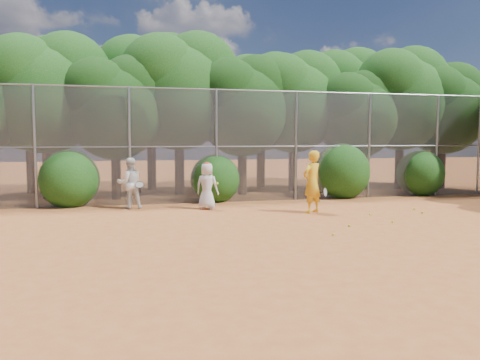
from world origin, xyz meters
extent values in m
plane|color=#A95626|center=(0.00, 0.00, 0.00)|extent=(80.00, 80.00, 0.00)
cylinder|color=gray|center=(-7.00, 6.00, 2.00)|extent=(0.09, 0.09, 4.00)
cylinder|color=gray|center=(-4.00, 6.00, 2.00)|extent=(0.09, 0.09, 4.00)
cylinder|color=gray|center=(-1.00, 6.00, 2.00)|extent=(0.09, 0.09, 4.00)
cylinder|color=gray|center=(2.00, 6.00, 2.00)|extent=(0.09, 0.09, 4.00)
cylinder|color=gray|center=(5.00, 6.00, 2.00)|extent=(0.09, 0.09, 4.00)
cylinder|color=gray|center=(8.00, 6.00, 2.00)|extent=(0.09, 0.09, 4.00)
cylinder|color=gray|center=(0.00, 6.00, 4.00)|extent=(20.00, 0.05, 0.05)
cylinder|color=gray|center=(0.00, 6.00, 2.00)|extent=(20.00, 0.04, 0.04)
cube|color=slate|center=(0.00, 6.00, 2.00)|extent=(20.00, 0.02, 4.00)
cylinder|color=gray|center=(10.00, 6.00, 2.00)|extent=(0.09, 0.09, 4.00)
cylinder|color=black|center=(-7.00, 8.50, 1.26)|extent=(0.38, 0.38, 2.52)
sphere|color=#144110|center=(-7.00, 8.50, 3.73)|extent=(4.03, 4.03, 4.03)
sphere|color=#144110|center=(-6.19, 8.90, 4.74)|extent=(3.23, 3.23, 3.23)
sphere|color=#144110|center=(-7.71, 8.20, 4.54)|extent=(3.02, 3.02, 3.02)
cylinder|color=black|center=(-4.50, 7.80, 1.08)|extent=(0.36, 0.36, 2.17)
sphere|color=black|center=(-4.50, 7.80, 3.21)|extent=(3.47, 3.47, 3.47)
sphere|color=black|center=(-3.81, 8.15, 4.08)|extent=(2.78, 2.78, 2.78)
sphere|color=black|center=(-5.11, 7.54, 3.91)|extent=(2.60, 2.60, 2.60)
cylinder|color=black|center=(-2.00, 8.80, 1.33)|extent=(0.39, 0.39, 2.66)
sphere|color=#144110|center=(-2.00, 8.80, 3.94)|extent=(4.26, 4.26, 4.26)
sphere|color=#144110|center=(-1.15, 9.23, 5.00)|extent=(3.40, 3.40, 3.40)
sphere|color=#144110|center=(-2.74, 8.48, 4.79)|extent=(3.19, 3.19, 3.19)
cylinder|color=black|center=(0.50, 8.20, 1.14)|extent=(0.37, 0.37, 2.27)
sphere|color=black|center=(0.50, 8.20, 3.37)|extent=(3.64, 3.64, 3.64)
sphere|color=black|center=(1.23, 8.56, 4.28)|extent=(2.91, 2.91, 2.91)
sphere|color=black|center=(-0.14, 7.93, 4.10)|extent=(2.73, 2.73, 2.73)
cylinder|color=black|center=(3.00, 9.00, 1.22)|extent=(0.38, 0.38, 2.45)
sphere|color=#144110|center=(3.00, 9.00, 3.63)|extent=(3.92, 3.92, 3.92)
sphere|color=#144110|center=(3.78, 9.39, 4.61)|extent=(3.14, 3.14, 3.14)
sphere|color=#144110|center=(2.31, 8.71, 4.41)|extent=(2.94, 2.94, 2.94)
cylinder|color=black|center=(5.50, 8.00, 1.05)|extent=(0.36, 0.36, 2.10)
sphere|color=black|center=(5.50, 8.00, 3.11)|extent=(3.36, 3.36, 3.36)
sphere|color=black|center=(6.17, 8.34, 3.95)|extent=(2.69, 2.69, 2.69)
sphere|color=black|center=(4.91, 7.75, 3.78)|extent=(2.52, 2.52, 2.52)
cylinder|color=black|center=(8.00, 8.60, 1.29)|extent=(0.39, 0.39, 2.59)
sphere|color=#144110|center=(8.00, 8.60, 3.83)|extent=(4.14, 4.14, 4.14)
sphere|color=#144110|center=(8.83, 9.01, 4.87)|extent=(3.32, 3.32, 3.32)
sphere|color=#144110|center=(7.27, 8.29, 4.66)|extent=(3.11, 3.11, 3.11)
cylinder|color=black|center=(10.00, 8.30, 1.15)|extent=(0.37, 0.37, 2.31)
sphere|color=black|center=(10.00, 8.30, 3.42)|extent=(3.70, 3.70, 3.70)
sphere|color=black|center=(10.74, 8.67, 4.34)|extent=(2.96, 2.96, 2.96)
sphere|color=black|center=(9.35, 8.02, 4.16)|extent=(2.77, 2.77, 2.77)
cylinder|color=black|center=(-8.00, 10.80, 1.31)|extent=(0.39, 0.39, 2.62)
sphere|color=#144110|center=(-8.00, 10.80, 3.88)|extent=(4.20, 4.20, 4.20)
sphere|color=#144110|center=(-7.16, 11.22, 4.94)|extent=(3.36, 3.36, 3.36)
sphere|color=#144110|center=(-8.73, 10.49, 4.72)|extent=(3.15, 3.15, 3.15)
cylinder|color=black|center=(-3.00, 11.00, 1.40)|extent=(0.40, 0.40, 2.80)
sphere|color=#144110|center=(-3.00, 11.00, 4.14)|extent=(4.48, 4.48, 4.48)
sphere|color=#144110|center=(-2.10, 11.45, 5.26)|extent=(3.58, 3.58, 3.58)
sphere|color=#144110|center=(-3.78, 10.66, 5.04)|extent=(3.36, 3.36, 3.36)
cylinder|color=black|center=(2.00, 10.60, 1.26)|extent=(0.38, 0.38, 2.52)
sphere|color=#144110|center=(2.00, 10.60, 3.73)|extent=(4.03, 4.03, 4.03)
sphere|color=#144110|center=(2.81, 11.00, 4.74)|extent=(3.23, 3.23, 3.23)
sphere|color=#144110|center=(1.29, 10.30, 4.54)|extent=(3.02, 3.02, 3.02)
cylinder|color=black|center=(6.50, 11.20, 1.36)|extent=(0.40, 0.40, 2.73)
sphere|color=#144110|center=(6.50, 11.20, 4.04)|extent=(4.37, 4.37, 4.37)
sphere|color=#144110|center=(7.37, 11.64, 5.13)|extent=(3.49, 3.49, 3.49)
sphere|color=#144110|center=(5.74, 10.87, 4.91)|extent=(3.28, 3.28, 3.28)
sphere|color=#144110|center=(-6.00, 6.30, 1.00)|extent=(2.00, 2.00, 2.00)
sphere|color=#144110|center=(-1.00, 6.30, 0.90)|extent=(1.80, 1.80, 1.80)
sphere|color=#144110|center=(4.00, 6.30, 1.10)|extent=(2.20, 2.20, 2.20)
sphere|color=#144110|center=(7.50, 6.30, 0.95)|extent=(1.90, 1.90, 1.90)
imported|color=gold|center=(1.38, 2.93, 0.96)|extent=(0.83, 0.73, 1.91)
torus|color=black|center=(1.73, 2.73, 0.65)|extent=(0.26, 0.25, 0.30)
cylinder|color=black|center=(1.58, 2.89, 0.62)|extent=(0.22, 0.23, 0.07)
imported|color=silver|center=(-1.62, 4.43, 0.75)|extent=(0.88, 0.78, 1.51)
ellipsoid|color=red|center=(-1.62, 4.43, 1.47)|extent=(0.22, 0.22, 0.13)
sphere|color=#C5D827|center=(-1.32, 4.23, 0.85)|extent=(0.07, 0.07, 0.07)
imported|color=silver|center=(-4.03, 5.21, 0.83)|extent=(0.91, 0.77, 1.66)
torus|color=black|center=(-3.73, 4.91, 0.80)|extent=(0.34, 0.29, 0.22)
cylinder|color=black|center=(-3.71, 5.05, 0.63)|extent=(0.06, 0.21, 0.23)
sphere|color=#C5D827|center=(2.89, 2.09, 0.03)|extent=(0.07, 0.07, 0.07)
sphere|color=#C5D827|center=(4.59, 1.99, 0.03)|extent=(0.07, 0.07, 0.07)
sphere|color=#C5D827|center=(1.42, 0.55, 0.03)|extent=(0.07, 0.07, 0.07)
sphere|color=#C5D827|center=(2.83, 0.79, 0.03)|extent=(0.07, 0.07, 0.07)
sphere|color=#C5D827|center=(0.55, -0.38, 0.03)|extent=(0.07, 0.07, 0.07)
sphere|color=#C5D827|center=(4.78, 2.68, 0.03)|extent=(0.07, 0.07, 0.07)
camera|label=1|loc=(-4.17, -10.35, 2.26)|focal=35.00mm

